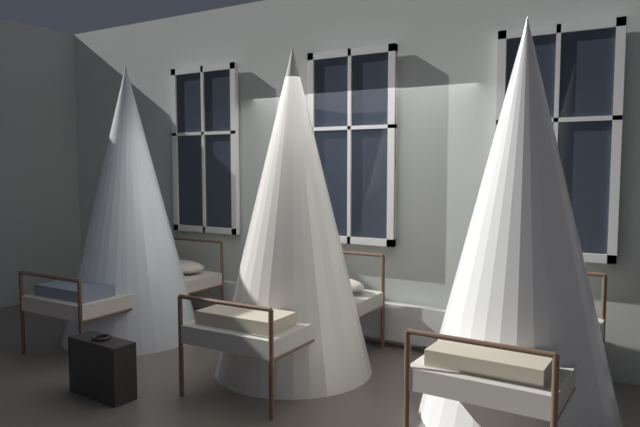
# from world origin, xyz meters

# --- Properties ---
(ground) EXTENTS (16.34, 16.34, 0.00)m
(ground) POSITION_xyz_m (0.00, 0.00, 0.00)
(ground) COLOR brown
(back_wall_with_windows) EXTENTS (8.74, 0.10, 3.54)m
(back_wall_with_windows) POSITION_xyz_m (0.00, 1.11, 1.77)
(back_wall_with_windows) COLOR #B2B7AD
(back_wall_with_windows) RESTS_ON ground
(window_bank) EXTENTS (4.84, 0.10, 2.84)m
(window_bank) POSITION_xyz_m (0.00, 0.99, 1.15)
(window_bank) COLOR black
(window_bank) RESTS_ON ground
(cot_first) EXTENTS (1.36, 1.91, 2.77)m
(cot_first) POSITION_xyz_m (-1.97, -0.09, 1.34)
(cot_first) COLOR #4C3323
(cot_first) RESTS_ON ground
(cot_second) EXTENTS (1.36, 1.91, 2.75)m
(cot_second) POSITION_xyz_m (0.02, -0.06, 1.33)
(cot_second) COLOR #4C3323
(cot_second) RESTS_ON ground
(cot_third) EXTENTS (1.36, 1.92, 2.75)m
(cot_third) POSITION_xyz_m (1.91, -0.06, 1.33)
(cot_third) COLOR #4C3323
(cot_third) RESTS_ON ground
(suitcase_dark) EXTENTS (0.57, 0.24, 0.47)m
(suitcase_dark) POSITION_xyz_m (-0.91, -1.31, 0.22)
(suitcase_dark) COLOR black
(suitcase_dark) RESTS_ON ground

